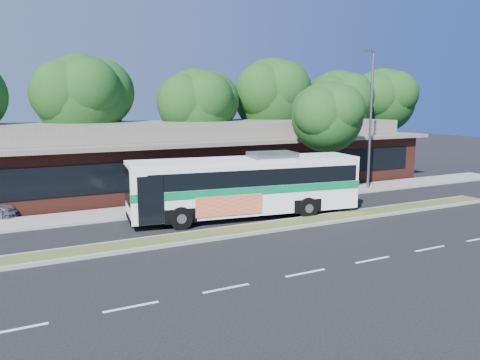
% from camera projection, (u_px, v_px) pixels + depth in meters
% --- Properties ---
extents(ground, '(120.00, 120.00, 0.00)m').
position_uv_depth(ground, '(297.00, 228.00, 21.75)').
color(ground, black).
rests_on(ground, ground).
extents(median_strip, '(26.00, 1.10, 0.15)m').
position_uv_depth(median_strip, '(290.00, 224.00, 22.27)').
color(median_strip, '#495022').
rests_on(median_strip, ground).
extents(sidewalk, '(44.00, 2.60, 0.12)m').
position_uv_depth(sidewalk, '(236.00, 201.00, 27.38)').
color(sidewalk, gray).
rests_on(sidewalk, ground).
extents(plaza_building, '(33.20, 11.20, 4.45)m').
position_uv_depth(plaza_building, '(195.00, 155.00, 32.85)').
color(plaza_building, '#512219').
rests_on(plaza_building, ground).
extents(lamp_post, '(0.93, 0.18, 9.07)m').
position_uv_depth(lamp_post, '(370.00, 116.00, 30.48)').
color(lamp_post, slate).
rests_on(lamp_post, ground).
extents(tree_bg_b, '(6.69, 6.00, 9.00)m').
position_uv_depth(tree_bg_b, '(88.00, 97.00, 32.05)').
color(tree_bg_b, black).
rests_on(tree_bg_b, ground).
extents(tree_bg_c, '(6.24, 5.60, 8.26)m').
position_uv_depth(tree_bg_c, '(201.00, 105.00, 34.79)').
color(tree_bg_c, black).
rests_on(tree_bg_c, ground).
extents(tree_bg_d, '(6.91, 6.20, 9.37)m').
position_uv_depth(tree_bg_d, '(276.00, 95.00, 38.68)').
color(tree_bg_d, black).
rests_on(tree_bg_d, ground).
extents(tree_bg_e, '(6.47, 5.80, 8.50)m').
position_uv_depth(tree_bg_e, '(340.00, 103.00, 40.55)').
color(tree_bg_e, black).
rests_on(tree_bg_e, ground).
extents(tree_bg_f, '(6.69, 6.00, 8.92)m').
position_uv_depth(tree_bg_f, '(385.00, 99.00, 44.06)').
color(tree_bg_f, black).
rests_on(tree_bg_f, ground).
extents(transit_bus, '(11.91, 4.03, 3.28)m').
position_uv_depth(transit_bus, '(246.00, 182.00, 23.54)').
color(transit_bus, white).
rests_on(transit_bus, ground).
extents(sidewalk_tree, '(4.89, 4.38, 7.07)m').
position_uv_depth(sidewalk_tree, '(330.00, 115.00, 29.03)').
color(sidewalk_tree, black).
rests_on(sidewalk_tree, ground).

